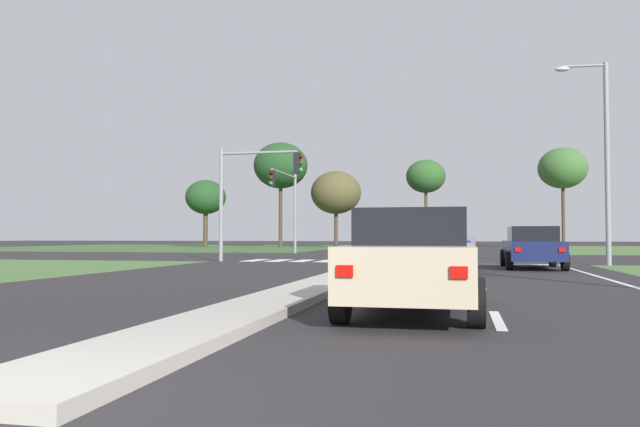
% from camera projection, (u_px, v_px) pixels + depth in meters
% --- Properties ---
extents(ground_plane, '(200.00, 200.00, 0.00)m').
position_uv_depth(ground_plane, '(401.00, 258.00, 33.17)').
color(ground_plane, '#282628').
extents(grass_verge_far_left, '(35.00, 35.00, 0.01)m').
position_uv_depth(grass_verge_far_left, '(168.00, 247.00, 62.61)').
color(grass_verge_far_left, '#385B2D').
rests_on(grass_verge_far_left, ground).
extents(median_island_near, '(1.20, 22.00, 0.14)m').
position_uv_depth(median_island_near, '(329.00, 282.00, 14.64)').
color(median_island_near, '#ADA89E').
rests_on(median_island_near, ground).
extents(median_island_far, '(1.20, 36.00, 0.14)m').
position_uv_depth(median_island_far, '(426.00, 248.00, 57.56)').
color(median_island_far, gray).
rests_on(median_island_far, ground).
extents(lane_dash_near, '(0.14, 2.00, 0.01)m').
position_uv_depth(lane_dash_near, '(497.00, 320.00, 8.58)').
color(lane_dash_near, silver).
rests_on(lane_dash_near, ground).
extents(lane_dash_second, '(0.14, 2.00, 0.01)m').
position_uv_depth(lane_dash_second, '(482.00, 286.00, 14.43)').
color(lane_dash_second, silver).
rests_on(lane_dash_second, ground).
extents(lane_dash_third, '(0.14, 2.00, 0.01)m').
position_uv_depth(lane_dash_third, '(475.00, 271.00, 20.28)').
color(lane_dash_third, silver).
rests_on(lane_dash_third, ground).
extents(lane_dash_fourth, '(0.14, 2.00, 0.01)m').
position_uv_depth(lane_dash_fourth, '(471.00, 263.00, 26.13)').
color(lane_dash_fourth, silver).
rests_on(lane_dash_fourth, ground).
extents(lane_dash_fifth, '(0.14, 2.00, 0.01)m').
position_uv_depth(lane_dash_fifth, '(469.00, 258.00, 31.99)').
color(lane_dash_fifth, silver).
rests_on(lane_dash_fifth, ground).
extents(edge_line_right, '(0.14, 24.00, 0.01)m').
position_uv_depth(edge_line_right, '(634.00, 287.00, 14.13)').
color(edge_line_right, silver).
rests_on(edge_line_right, ground).
extents(stop_bar_near, '(6.40, 0.50, 0.01)m').
position_uv_depth(stop_bar_near, '(479.00, 264.00, 25.52)').
color(stop_bar_near, silver).
rests_on(stop_bar_near, ground).
extents(crosswalk_bar_near, '(0.70, 2.80, 0.01)m').
position_uv_depth(crosswalk_bar_near, '(256.00, 260.00, 29.49)').
color(crosswalk_bar_near, silver).
rests_on(crosswalk_bar_near, ground).
extents(crosswalk_bar_second, '(0.70, 2.80, 0.01)m').
position_uv_depth(crosswalk_bar_second, '(279.00, 260.00, 29.24)').
color(crosswalk_bar_second, silver).
rests_on(crosswalk_bar_second, ground).
extents(crosswalk_bar_third, '(0.70, 2.80, 0.01)m').
position_uv_depth(crosswalk_bar_third, '(303.00, 261.00, 28.99)').
color(crosswalk_bar_third, silver).
rests_on(crosswalk_bar_third, ground).
extents(crosswalk_bar_fourth, '(0.70, 2.80, 0.01)m').
position_uv_depth(crosswalk_bar_fourth, '(327.00, 261.00, 28.74)').
color(crosswalk_bar_fourth, silver).
rests_on(crosswalk_bar_fourth, ground).
extents(crosswalk_bar_fifth, '(0.70, 2.80, 0.01)m').
position_uv_depth(crosswalk_bar_fifth, '(352.00, 261.00, 28.49)').
color(crosswalk_bar_fifth, silver).
rests_on(crosswalk_bar_fifth, ground).
extents(crosswalk_bar_sixth, '(0.70, 2.80, 0.01)m').
position_uv_depth(crosswalk_bar_sixth, '(377.00, 261.00, 28.24)').
color(crosswalk_bar_sixth, silver).
rests_on(crosswalk_bar_sixth, ground).
extents(crosswalk_bar_seventh, '(0.70, 2.80, 0.01)m').
position_uv_depth(crosswalk_bar_seventh, '(402.00, 262.00, 27.99)').
color(crosswalk_bar_seventh, silver).
rests_on(crosswalk_bar_seventh, ground).
extents(crosswalk_bar_eighth, '(0.70, 2.80, 0.01)m').
position_uv_depth(crosswalk_bar_eighth, '(428.00, 262.00, 27.74)').
color(crosswalk_bar_eighth, silver).
rests_on(crosswalk_bar_eighth, ground).
extents(car_beige_near, '(1.97, 4.52, 1.55)m').
position_uv_depth(car_beige_near, '(414.00, 260.00, 9.45)').
color(car_beige_near, '#BCAD8E').
rests_on(car_beige_near, ground).
extents(car_navy_second, '(1.99, 4.45, 1.49)m').
position_uv_depth(car_navy_second, '(532.00, 247.00, 22.21)').
color(car_navy_second, '#161E47').
rests_on(car_navy_second, ground).
extents(car_grey_third, '(4.21, 1.94, 1.59)m').
position_uv_depth(car_grey_third, '(436.00, 242.00, 33.54)').
color(car_grey_third, slate).
rests_on(car_grey_third, ground).
extents(car_white_fourth, '(2.06, 4.45, 1.62)m').
position_uv_depth(car_white_fourth, '(396.00, 240.00, 54.29)').
color(car_white_fourth, silver).
rests_on(car_white_fourth, ground).
extents(car_blue_fifth, '(2.08, 4.50, 1.54)m').
position_uv_depth(car_blue_fifth, '(440.00, 247.00, 19.93)').
color(car_blue_fifth, navy).
rests_on(car_blue_fifth, ground).
extents(traffic_signal_far_left, '(0.32, 5.65, 5.28)m').
position_uv_depth(traffic_signal_far_left, '(286.00, 195.00, 39.30)').
color(traffic_signal_far_left, gray).
rests_on(traffic_signal_far_left, ground).
extents(traffic_signal_near_left, '(3.94, 0.32, 5.17)m').
position_uv_depth(traffic_signal_near_left, '(251.00, 183.00, 28.20)').
color(traffic_signal_near_left, gray).
rests_on(traffic_signal_near_left, ground).
extents(street_lamp_second, '(2.02, 0.36, 8.02)m').
position_uv_depth(street_lamp_second, '(602.00, 151.00, 24.59)').
color(street_lamp_second, gray).
rests_on(street_lamp_second, ground).
extents(pedestrian_at_median, '(0.34, 0.34, 1.64)m').
position_uv_depth(pedestrian_at_median, '(414.00, 236.00, 43.44)').
color(pedestrian_at_median, '#4C4C4C').
rests_on(pedestrian_at_median, median_island_far).
extents(treeline_near, '(4.13, 4.13, 6.89)m').
position_uv_depth(treeline_near, '(206.00, 197.00, 63.99)').
color(treeline_near, '#423323').
rests_on(treeline_near, ground).
extents(treeline_second, '(5.48, 5.48, 10.64)m').
position_uv_depth(treeline_second, '(281.00, 166.00, 63.46)').
color(treeline_second, '#423323').
rests_on(treeline_second, ground).
extents(treeline_third, '(5.06, 5.06, 7.66)m').
position_uv_depth(treeline_third, '(336.00, 193.00, 62.72)').
color(treeline_third, '#423323').
rests_on(treeline_third, ground).
extents(treeline_fourth, '(3.94, 3.94, 8.82)m').
position_uv_depth(treeline_fourth, '(426.00, 177.00, 62.74)').
color(treeline_fourth, '#423323').
rests_on(treeline_fourth, ground).
extents(treeline_fifth, '(4.65, 4.65, 9.69)m').
position_uv_depth(treeline_fifth, '(563.00, 168.00, 60.36)').
color(treeline_fifth, '#423323').
rests_on(treeline_fifth, ground).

